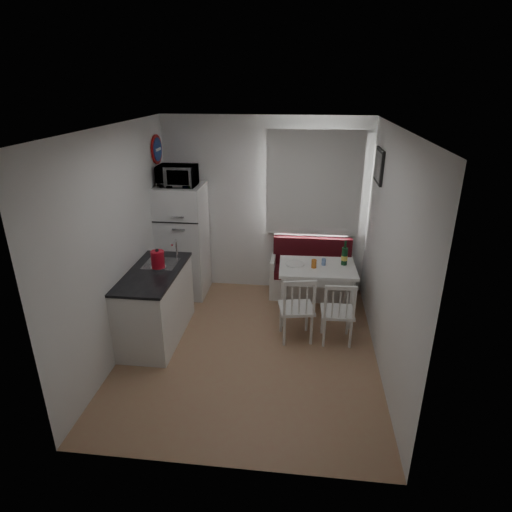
{
  "coord_description": "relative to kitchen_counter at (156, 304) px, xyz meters",
  "views": [
    {
      "loc": [
        0.58,
        -4.36,
        3.02
      ],
      "look_at": [
        0.01,
        0.5,
        1.02
      ],
      "focal_mm": 30.0,
      "sensor_mm": 36.0,
      "label": 1
    }
  ],
  "objects": [
    {
      "name": "microwave",
      "position": [
        0.02,
        1.19,
        1.36
      ],
      "size": [
        0.52,
        0.35,
        0.29
      ],
      "primitive_type": "imported",
      "color": "white",
      "rests_on": "fridge"
    },
    {
      "name": "wall_right",
      "position": [
        2.7,
        -0.16,
        0.84
      ],
      "size": [
        0.02,
        3.5,
        2.6
      ],
      "primitive_type": "cube",
      "color": "white",
      "rests_on": "floor"
    },
    {
      "name": "dining_table",
      "position": [
        1.99,
        0.72,
        0.21
      ],
      "size": [
        1.03,
        0.74,
        0.75
      ],
      "rotation": [
        0.0,
        0.0,
        0.04
      ],
      "color": "white",
      "rests_on": "floor"
    },
    {
      "name": "floor",
      "position": [
        1.2,
        -0.16,
        -0.46
      ],
      "size": [
        3.0,
        3.5,
        0.02
      ],
      "primitive_type": "cube",
      "color": "tan",
      "rests_on": "ground"
    },
    {
      "name": "kitchen_counter",
      "position": [
        0.0,
        0.0,
        0.0
      ],
      "size": [
        0.62,
        1.32,
        1.16
      ],
      "color": "white",
      "rests_on": "floor"
    },
    {
      "name": "chair_left",
      "position": [
        1.74,
        0.06,
        0.09
      ],
      "size": [
        0.48,
        0.46,
        0.47
      ],
      "rotation": [
        0.0,
        0.0,
        0.19
      ],
      "color": "white",
      "rests_on": "floor"
    },
    {
      "name": "drinking_glass_blue",
      "position": [
        2.07,
        0.77,
        0.34
      ],
      "size": [
        0.06,
        0.06,
        0.09
      ],
      "primitive_type": "cylinder",
      "color": "#7B98D1",
      "rests_on": "dining_table"
    },
    {
      "name": "picture_frame",
      "position": [
        2.67,
        0.94,
        1.59
      ],
      "size": [
        0.04,
        0.52,
        0.42
      ],
      "primitive_type": "cube",
      "color": "black",
      "rests_on": "wall_right"
    },
    {
      "name": "curtain",
      "position": [
        1.9,
        1.49,
        1.22
      ],
      "size": [
        1.35,
        0.02,
        1.5
      ],
      "primitive_type": "cube",
      "color": "white",
      "rests_on": "wall_back"
    },
    {
      "name": "window",
      "position": [
        1.9,
        1.56,
        1.17
      ],
      "size": [
        1.22,
        0.06,
        1.47
      ],
      "primitive_type": "cube",
      "color": "white",
      "rests_on": "wall_back"
    },
    {
      "name": "chair_right",
      "position": [
        2.24,
        0.06,
        0.06
      ],
      "size": [
        0.41,
        0.39,
        0.45
      ],
      "rotation": [
        0.0,
        0.0,
        0.04
      ],
      "color": "white",
      "rests_on": "floor"
    },
    {
      "name": "kettle",
      "position": [
        0.05,
        0.07,
        0.57
      ],
      "size": [
        0.19,
        0.19,
        0.26
      ],
      "primitive_type": "cylinder",
      "color": "red",
      "rests_on": "kitchen_counter"
    },
    {
      "name": "wine_bottle",
      "position": [
        2.34,
        0.82,
        0.46
      ],
      "size": [
        0.08,
        0.08,
        0.33
      ],
      "primitive_type": null,
      "color": "#12391C",
      "rests_on": "dining_table"
    },
    {
      "name": "wall_left",
      "position": [
        -0.3,
        -0.16,
        0.84
      ],
      "size": [
        0.02,
        3.5,
        2.6
      ],
      "primitive_type": "cube",
      "color": "white",
      "rests_on": "floor"
    },
    {
      "name": "wall_sign",
      "position": [
        -0.27,
        1.29,
        1.69
      ],
      "size": [
        0.03,
        0.4,
        0.4
      ],
      "primitive_type": "cylinder",
      "rotation": [
        0.0,
        1.57,
        0.0
      ],
      "color": "navy",
      "rests_on": "wall_left"
    },
    {
      "name": "ceiling",
      "position": [
        1.2,
        -0.16,
        2.14
      ],
      "size": [
        3.0,
        3.5,
        0.02
      ],
      "primitive_type": "cube",
      "color": "white",
      "rests_on": "wall_back"
    },
    {
      "name": "wall_front",
      "position": [
        1.2,
        -1.91,
        0.84
      ],
      "size": [
        3.0,
        0.02,
        2.6
      ],
      "primitive_type": "cube",
      "color": "white",
      "rests_on": "floor"
    },
    {
      "name": "fridge",
      "position": [
        0.02,
        1.24,
        0.38
      ],
      "size": [
        0.67,
        0.67,
        1.67
      ],
      "primitive_type": "cube",
      "color": "white",
      "rests_on": "floor"
    },
    {
      "name": "wall_back",
      "position": [
        1.2,
        1.59,
        0.84
      ],
      "size": [
        3.0,
        0.02,
        2.6
      ],
      "primitive_type": "cube",
      "color": "white",
      "rests_on": "floor"
    },
    {
      "name": "plate",
      "position": [
        1.69,
        0.74,
        0.31
      ],
      "size": [
        0.25,
        0.25,
        0.02
      ],
      "primitive_type": "cylinder",
      "color": "white",
      "rests_on": "dining_table"
    },
    {
      "name": "drinking_glass_orange",
      "position": [
        1.94,
        0.67,
        0.35
      ],
      "size": [
        0.07,
        0.07,
        0.11
      ],
      "primitive_type": "cylinder",
      "color": "#C66B21",
      "rests_on": "dining_table"
    },
    {
      "name": "bench",
      "position": [
        1.93,
        1.35,
        -0.17
      ],
      "size": [
        1.22,
        0.47,
        0.87
      ],
      "color": "white",
      "rests_on": "floor"
    }
  ]
}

